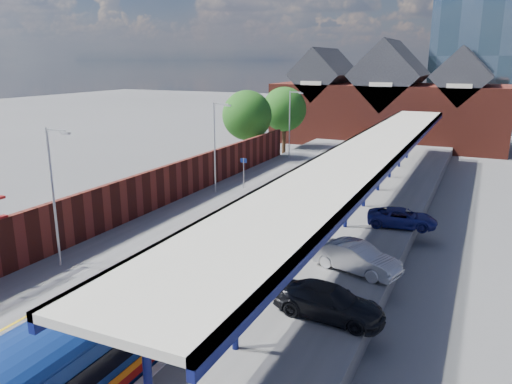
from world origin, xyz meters
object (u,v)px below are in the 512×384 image
at_px(parked_car_silver, 357,258).
at_px(lamp_post_d, 291,120).
at_px(parked_car_dark, 329,302).
at_px(lamp_post_b, 55,189).
at_px(platform_sign, 244,168).
at_px(parked_car_blue, 402,218).
at_px(lamp_post_c, 216,142).
at_px(train, 326,179).

bearing_deg(parked_car_silver, lamp_post_d, 43.97).
bearing_deg(parked_car_dark, parked_car_silver, 6.67).
relative_size(lamp_post_b, platform_sign, 2.80).
height_order(lamp_post_d, parked_car_blue, lamp_post_d).
height_order(parked_car_dark, parked_car_blue, parked_car_dark).
bearing_deg(parked_car_blue, parked_car_silver, 166.56).
relative_size(platform_sign, parked_car_silver, 0.57).
height_order(parked_car_silver, parked_car_blue, parked_car_silver).
bearing_deg(lamp_post_d, parked_car_blue, -51.83).
distance_m(lamp_post_c, parked_car_silver, 17.51).
xyz_separation_m(lamp_post_d, parked_car_dark, (13.73, -31.37, -3.33)).
distance_m(parked_car_silver, parked_car_blue, 7.98).
bearing_deg(lamp_post_b, parked_car_dark, 2.62).
bearing_deg(parked_car_dark, lamp_post_c, 47.45).
relative_size(lamp_post_d, parked_car_blue, 1.66).
relative_size(train, lamp_post_d, 9.42).
bearing_deg(lamp_post_c, lamp_post_b, -90.00).
bearing_deg(lamp_post_d, parked_car_dark, -66.36).
xyz_separation_m(train, lamp_post_c, (-7.86, -3.33, 2.87)).
bearing_deg(parked_car_blue, lamp_post_d, 31.37).
distance_m(train, platform_sign, 6.65).
height_order(platform_sign, parked_car_dark, platform_sign).
height_order(lamp_post_c, platform_sign, lamp_post_c).
height_order(train, lamp_post_d, lamp_post_d).
bearing_deg(lamp_post_b, lamp_post_d, 90.00).
distance_m(parked_car_dark, parked_car_blue, 12.86).
relative_size(lamp_post_d, platform_sign, 2.80).
xyz_separation_m(parked_car_silver, parked_car_dark, (0.09, -4.91, -0.06)).
relative_size(train, parked_car_dark, 14.45).
bearing_deg(lamp_post_d, lamp_post_c, -90.00).
distance_m(lamp_post_c, lamp_post_d, 16.00).
bearing_deg(parked_car_silver, train, 39.46).
distance_m(train, lamp_post_b, 21.07).
distance_m(train, lamp_post_c, 9.00).
bearing_deg(parked_car_dark, train, 23.11).
height_order(lamp_post_c, parked_car_dark, lamp_post_c).
xyz_separation_m(lamp_post_c, platform_sign, (1.36, 2.00, -2.30)).
bearing_deg(lamp_post_c, lamp_post_d, 90.00).
relative_size(train, lamp_post_b, 9.42).
distance_m(lamp_post_d, parked_car_dark, 34.41).
height_order(lamp_post_b, platform_sign, lamp_post_b).
xyz_separation_m(parked_car_silver, parked_car_blue, (0.92, 7.93, -0.13)).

